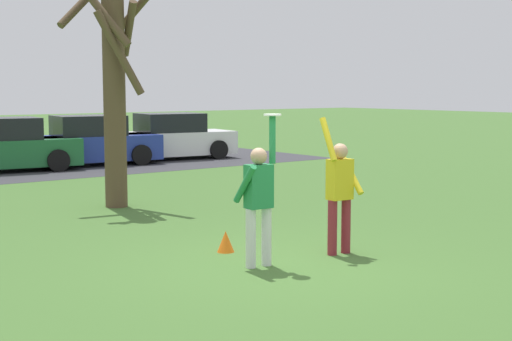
{
  "coord_description": "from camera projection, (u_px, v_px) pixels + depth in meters",
  "views": [
    {
      "loc": [
        -6.44,
        -7.79,
        2.46
      ],
      "look_at": [
        0.43,
        1.12,
        1.2
      ],
      "focal_mm": 51.98,
      "sensor_mm": 36.0,
      "label": 1
    }
  ],
  "objects": [
    {
      "name": "field_cone_orange",
      "position": [
        226.0,
        241.0,
        11.13
      ],
      "size": [
        0.26,
        0.26,
        0.32
      ],
      "primitive_type": "cone",
      "color": "orange",
      "rests_on": "ground_plane"
    },
    {
      "name": "person_defender",
      "position": [
        340.0,
        189.0,
        10.91
      ],
      "size": [
        0.56,
        0.49,
        2.04
      ],
      "rotation": [
        0.0,
        0.0,
        3.07
      ],
      "color": "maroon",
      "rests_on": "ground_plane"
    },
    {
      "name": "parking_strip",
      "position": [
        6.0,
        170.0,
        22.18
      ],
      "size": [
        21.07,
        6.4,
        0.01
      ],
      "primitive_type": "cube",
      "color": "#38383D",
      "rests_on": "ground_plane"
    },
    {
      "name": "parked_car_green",
      "position": [
        5.0,
        147.0,
        21.92
      ],
      "size": [
        4.3,
        2.44,
        1.59
      ],
      "rotation": [
        0.0,
        0.0,
        -0.13
      ],
      "color": "#1E6633",
      "rests_on": "ground_plane"
    },
    {
      "name": "ground_plane",
      "position": [
        281.0,
        265.0,
        10.31
      ],
      "size": [
        120.0,
        120.0,
        0.0
      ],
      "primitive_type": "plane",
      "color": "#426B2D"
    },
    {
      "name": "person_catcher",
      "position": [
        259.0,
        196.0,
        10.13
      ],
      "size": [
        0.55,
        0.49,
        2.08
      ],
      "rotation": [
        0.0,
        0.0,
        -0.08
      ],
      "color": "silver",
      "rests_on": "ground_plane"
    },
    {
      "name": "parked_car_blue",
      "position": [
        92.0,
        142.0,
        23.74
      ],
      "size": [
        4.3,
        2.44,
        1.59
      ],
      "rotation": [
        0.0,
        0.0,
        -0.13
      ],
      "color": "#233893",
      "rests_on": "ground_plane"
    },
    {
      "name": "parked_car_white",
      "position": [
        173.0,
        138.0,
        25.78
      ],
      "size": [
        4.3,
        2.44,
        1.59
      ],
      "rotation": [
        0.0,
        0.0,
        -0.13
      ],
      "color": "white",
      "rests_on": "ground_plane"
    },
    {
      "name": "bare_tree_tall",
      "position": [
        114.0,
        76.0,
        15.14
      ],
      "size": [
        1.88,
        1.72,
        5.09
      ],
      "color": "brown",
      "rests_on": "ground_plane"
    },
    {
      "name": "frisbee_disc",
      "position": [
        272.0,
        115.0,
        10.13
      ],
      "size": [
        0.24,
        0.24,
        0.02
      ],
      "primitive_type": "cylinder",
      "color": "white",
      "rests_on": "person_catcher"
    }
  ]
}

